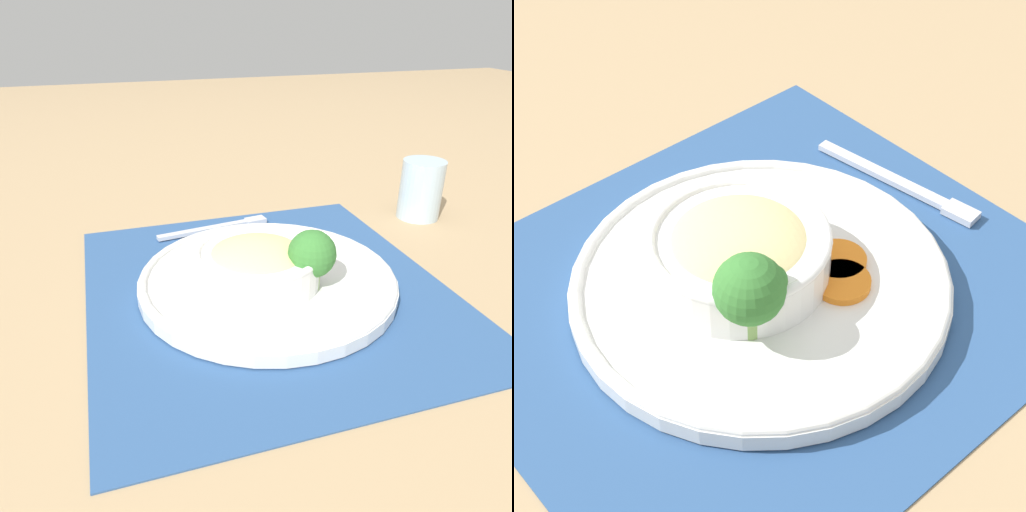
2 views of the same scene
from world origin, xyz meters
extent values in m
plane|color=tan|center=(0.00, 0.00, 0.00)|extent=(4.00, 4.00, 0.00)
cube|color=#2D5184|center=(0.00, 0.00, 0.00)|extent=(0.50, 0.45, 0.00)
cylinder|color=white|center=(0.00, 0.00, 0.01)|extent=(0.33, 0.33, 0.02)
torus|color=white|center=(0.00, 0.00, 0.02)|extent=(0.32, 0.32, 0.01)
cylinder|color=white|center=(0.01, -0.02, 0.04)|extent=(0.15, 0.15, 0.04)
torus|color=white|center=(0.01, -0.02, 0.06)|extent=(0.16, 0.16, 0.01)
ellipsoid|color=beige|center=(0.01, -0.02, 0.05)|extent=(0.13, 0.13, 0.04)
cylinder|color=#84AD5B|center=(0.04, 0.04, 0.03)|extent=(0.02, 0.02, 0.03)
sphere|color=#387A33|center=(0.04, 0.04, 0.07)|extent=(0.06, 0.06, 0.06)
sphere|color=#387A33|center=(0.03, 0.05, 0.07)|extent=(0.03, 0.03, 0.03)
sphere|color=#387A33|center=(0.06, 0.03, 0.07)|extent=(0.02, 0.02, 0.02)
cylinder|color=orange|center=(-0.05, 0.05, 0.02)|extent=(0.05, 0.05, 0.01)
cylinder|color=orange|center=(-0.06, 0.03, 0.02)|extent=(0.05, 0.05, 0.01)
cube|color=silver|center=(-0.20, -0.03, 0.01)|extent=(0.04, 0.18, 0.01)
cube|color=silver|center=(-0.21, 0.05, 0.01)|extent=(0.02, 0.04, 0.01)
camera|label=1|loc=(0.52, -0.18, 0.33)|focal=35.00mm
camera|label=2|loc=(0.33, 0.39, 0.53)|focal=60.00mm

